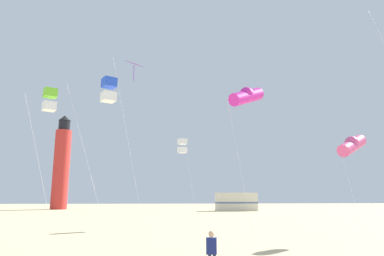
{
  "coord_description": "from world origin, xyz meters",
  "views": [
    {
      "loc": [
        -0.97,
        -6.7,
        2.29
      ],
      "look_at": [
        0.67,
        12.36,
        6.07
      ],
      "focal_mm": 32.3,
      "sensor_mm": 36.0,
      "label": 1
    }
  ],
  "objects_px": {
    "lighthouse_distant": "(61,164)",
    "rv_van_cream": "(236,202)",
    "kite_tube_rainbow": "(352,145)",
    "kite_box_lime": "(50,100)",
    "kite_box_white": "(182,146)",
    "kite_flyer_standing": "(212,248)",
    "kite_tube_magenta": "(247,96)",
    "kite_box_blue": "(109,90)",
    "kite_diamond_violet": "(134,70)"
  },
  "relations": [
    {
      "from": "kite_box_white",
      "to": "lighthouse_distant",
      "type": "relative_size",
      "value": 0.41
    },
    {
      "from": "kite_flyer_standing",
      "to": "lighthouse_distant",
      "type": "distance_m",
      "value": 55.68
    },
    {
      "from": "kite_box_blue",
      "to": "kite_diamond_violet",
      "type": "bearing_deg",
      "value": 84.0
    },
    {
      "from": "rv_van_cream",
      "to": "kite_tube_rainbow",
      "type": "bearing_deg",
      "value": -92.83
    },
    {
      "from": "kite_tube_magenta",
      "to": "lighthouse_distant",
      "type": "xyz_separation_m",
      "value": [
        -22.46,
        45.81,
        0.23
      ]
    },
    {
      "from": "kite_tube_rainbow",
      "to": "kite_tube_magenta",
      "type": "bearing_deg",
      "value": -173.71
    },
    {
      "from": "kite_tube_magenta",
      "to": "lighthouse_distant",
      "type": "height_order",
      "value": "lighthouse_distant"
    },
    {
      "from": "kite_flyer_standing",
      "to": "lighthouse_distant",
      "type": "relative_size",
      "value": 0.07
    },
    {
      "from": "kite_diamond_violet",
      "to": "kite_box_white",
      "type": "bearing_deg",
      "value": 58.44
    },
    {
      "from": "kite_tube_magenta",
      "to": "kite_box_blue",
      "type": "relative_size",
      "value": 1.07
    },
    {
      "from": "kite_box_blue",
      "to": "kite_flyer_standing",
      "type": "bearing_deg",
      "value": -43.63
    },
    {
      "from": "kite_box_blue",
      "to": "kite_tube_rainbow",
      "type": "distance_m",
      "value": 13.55
    },
    {
      "from": "kite_flyer_standing",
      "to": "kite_tube_magenta",
      "type": "bearing_deg",
      "value": -105.1
    },
    {
      "from": "kite_box_lime",
      "to": "kite_box_white",
      "type": "bearing_deg",
      "value": 53.66
    },
    {
      "from": "kite_flyer_standing",
      "to": "kite_box_lime",
      "type": "bearing_deg",
      "value": -26.27
    },
    {
      "from": "kite_flyer_standing",
      "to": "kite_tube_rainbow",
      "type": "bearing_deg",
      "value": -133.25
    },
    {
      "from": "kite_box_white",
      "to": "kite_box_lime",
      "type": "height_order",
      "value": "kite_box_lime"
    },
    {
      "from": "kite_tube_rainbow",
      "to": "lighthouse_distant",
      "type": "distance_m",
      "value": 53.48
    },
    {
      "from": "lighthouse_distant",
      "to": "kite_diamond_violet",
      "type": "bearing_deg",
      "value": -69.05
    },
    {
      "from": "lighthouse_distant",
      "to": "kite_tube_rainbow",
      "type": "bearing_deg",
      "value": -57.67
    },
    {
      "from": "kite_box_white",
      "to": "lighthouse_distant",
      "type": "distance_m",
      "value": 41.0
    },
    {
      "from": "kite_box_lime",
      "to": "rv_van_cream",
      "type": "height_order",
      "value": "kite_box_lime"
    },
    {
      "from": "lighthouse_distant",
      "to": "rv_van_cream",
      "type": "distance_m",
      "value": 31.57
    },
    {
      "from": "kite_diamond_violet",
      "to": "kite_box_white",
      "type": "distance_m",
      "value": 7.95
    },
    {
      "from": "kite_flyer_standing",
      "to": "kite_box_lime",
      "type": "relative_size",
      "value": 0.15
    },
    {
      "from": "kite_box_white",
      "to": "rv_van_cream",
      "type": "xyz_separation_m",
      "value": [
        10.13,
        27.38,
        -4.85
      ]
    },
    {
      "from": "kite_box_lime",
      "to": "rv_van_cream",
      "type": "bearing_deg",
      "value": 64.94
    },
    {
      "from": "kite_tube_rainbow",
      "to": "lighthouse_distant",
      "type": "xyz_separation_m",
      "value": [
        -28.56,
        45.13,
        2.73
      ]
    },
    {
      "from": "rv_van_cream",
      "to": "kite_tube_magenta",
      "type": "bearing_deg",
      "value": -102.06
    },
    {
      "from": "kite_flyer_standing",
      "to": "kite_tube_magenta",
      "type": "xyz_separation_m",
      "value": [
        2.81,
        5.79,
        6.99
      ]
    },
    {
      "from": "kite_diamond_violet",
      "to": "rv_van_cream",
      "type": "distance_m",
      "value": 36.99
    },
    {
      "from": "kite_diamond_violet",
      "to": "kite_box_blue",
      "type": "relative_size",
      "value": 1.42
    },
    {
      "from": "kite_diamond_violet",
      "to": "lighthouse_distant",
      "type": "xyz_separation_m",
      "value": [
        -16.0,
        41.79,
        -2.53
      ]
    },
    {
      "from": "kite_flyer_standing",
      "to": "kite_box_lime",
      "type": "distance_m",
      "value": 11.35
    },
    {
      "from": "kite_diamond_violet",
      "to": "kite_tube_rainbow",
      "type": "xyz_separation_m",
      "value": [
        12.56,
        -3.34,
        -5.25
      ]
    },
    {
      "from": "kite_flyer_standing",
      "to": "rv_van_cream",
      "type": "height_order",
      "value": "rv_van_cream"
    },
    {
      "from": "kite_box_lime",
      "to": "rv_van_cream",
      "type": "relative_size",
      "value": 1.18
    },
    {
      "from": "kite_box_lime",
      "to": "lighthouse_distant",
      "type": "relative_size",
      "value": 0.46
    },
    {
      "from": "kite_tube_magenta",
      "to": "kite_diamond_violet",
      "type": "bearing_deg",
      "value": 148.13
    },
    {
      "from": "kite_diamond_violet",
      "to": "kite_box_lime",
      "type": "bearing_deg",
      "value": -132.09
    },
    {
      "from": "kite_tube_rainbow",
      "to": "kite_box_lime",
      "type": "relative_size",
      "value": 0.76
    },
    {
      "from": "kite_flyer_standing",
      "to": "lighthouse_distant",
      "type": "bearing_deg",
      "value": -58.36
    },
    {
      "from": "kite_flyer_standing",
      "to": "rv_van_cream",
      "type": "distance_m",
      "value": 44.14
    },
    {
      "from": "kite_diamond_violet",
      "to": "kite_tube_rainbow",
      "type": "relative_size",
      "value": 1.9
    },
    {
      "from": "kite_flyer_standing",
      "to": "kite_box_blue",
      "type": "relative_size",
      "value": 0.15
    },
    {
      "from": "kite_flyer_standing",
      "to": "kite_box_white",
      "type": "distance_m",
      "value": 16.58
    },
    {
      "from": "kite_box_white",
      "to": "kite_tube_rainbow",
      "type": "xyz_separation_m",
      "value": [
        9.01,
        -9.13,
        -1.13
      ]
    },
    {
      "from": "kite_diamond_violet",
      "to": "kite_box_lime",
      "type": "height_order",
      "value": "kite_diamond_violet"
    },
    {
      "from": "kite_tube_magenta",
      "to": "kite_diamond_violet",
      "type": "height_order",
      "value": "kite_diamond_violet"
    },
    {
      "from": "kite_flyer_standing",
      "to": "kite_diamond_violet",
      "type": "height_order",
      "value": "kite_diamond_violet"
    }
  ]
}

